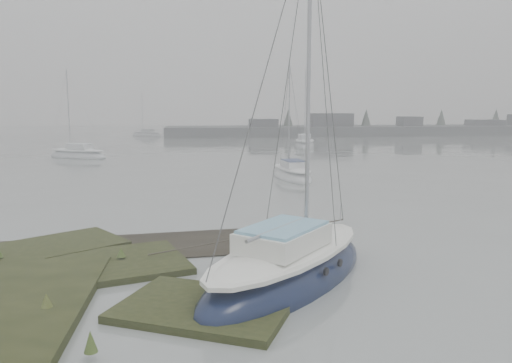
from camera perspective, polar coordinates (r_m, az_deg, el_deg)
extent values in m
plane|color=gray|center=(40.78, -7.33, 2.48)|extent=(160.00, 160.00, 0.00)
cube|color=#4C4F51|center=(77.03, 12.67, 5.63)|extent=(60.00, 8.00, 1.60)
cube|color=#424247|center=(72.26, 0.84, 6.29)|extent=(4.00, 3.00, 2.20)
cube|color=#424247|center=(74.24, 8.56, 6.56)|extent=(6.00, 3.00, 3.00)
cube|color=#424247|center=(78.28, 17.11, 6.20)|extent=(3.00, 3.00, 2.50)
cube|color=#424247|center=(83.85, 24.66, 5.76)|extent=(5.00, 3.00, 2.00)
cone|color=#384238|center=(74.83, 3.69, 6.96)|extent=(2.00, 2.00, 3.50)
cone|color=#384238|center=(77.92, 12.47, 6.84)|extent=(2.00, 2.00, 3.50)
cone|color=#384238|center=(82.64, 20.40, 6.60)|extent=(2.00, 2.00, 3.50)
cone|color=#384238|center=(87.11, 25.71, 6.36)|extent=(2.00, 2.00, 3.50)
ellipsoid|color=black|center=(12.48, 3.79, -10.91)|extent=(6.08, 6.60, 1.64)
ellipsoid|color=silver|center=(12.27, 3.82, -8.02)|extent=(5.17, 5.65, 0.46)
cube|color=silver|center=(11.92, 3.15, -6.49)|extent=(2.61, 2.71, 0.48)
cube|color=#70A4C0|center=(11.85, 3.16, -5.22)|extent=(2.41, 2.50, 0.08)
cylinder|color=#939399|center=(12.55, 6.03, 11.75)|extent=(0.11, 0.11, 7.73)
cylinder|color=#939399|center=(11.69, 2.68, -5.41)|extent=(1.82, 2.12, 0.09)
ellipsoid|color=silver|center=(29.98, 4.13, 0.52)|extent=(2.33, 5.34, 1.25)
ellipsoid|color=silver|center=(29.91, 4.15, 1.47)|extent=(1.91, 4.64, 0.35)
cube|color=silver|center=(29.67, 4.28, 2.02)|extent=(1.32, 1.90, 0.37)
cube|color=#14214E|center=(29.65, 4.29, 2.41)|extent=(1.23, 1.74, 0.06)
cylinder|color=#939399|center=(30.32, 3.82, 7.66)|extent=(0.08, 0.08, 5.90)
cylinder|color=#939399|center=(29.51, 4.38, 2.38)|extent=(0.33, 2.06, 0.07)
ellipsoid|color=silver|center=(44.40, -19.69, 2.67)|extent=(5.77, 4.31, 1.36)
ellipsoid|color=white|center=(44.35, -19.73, 3.36)|extent=(4.97, 3.64, 0.38)
cube|color=white|center=(44.17, -19.52, 3.79)|extent=(2.25, 1.97, 0.40)
cube|color=silver|center=(44.15, -19.53, 4.08)|extent=(2.07, 1.83, 0.06)
cylinder|color=#939399|center=(44.68, -20.65, 7.81)|extent=(0.09, 0.09, 6.38)
cylinder|color=#939399|center=(44.04, -19.38, 4.08)|extent=(1.99, 1.14, 0.07)
ellipsoid|color=#B0B4B9|center=(53.18, 5.55, 4.04)|extent=(3.39, 6.60, 1.53)
ellipsoid|color=silver|center=(53.13, 5.56, 4.69)|extent=(2.81, 5.72, 0.43)
cube|color=silver|center=(52.84, 5.57, 5.08)|extent=(1.79, 2.40, 0.45)
cube|color=silver|center=(52.83, 5.57, 5.36)|extent=(1.66, 2.21, 0.07)
cylinder|color=#939399|center=(53.83, 5.63, 8.91)|extent=(0.10, 0.10, 7.20)
cylinder|color=#939399|center=(52.65, 5.57, 5.35)|extent=(0.63, 2.48, 0.08)
ellipsoid|color=silver|center=(74.99, -12.38, 5.17)|extent=(5.04, 3.80, 1.19)
ellipsoid|color=silver|center=(74.97, -12.39, 5.53)|extent=(4.33, 3.21, 0.33)
cube|color=silver|center=(74.83, -12.27, 5.75)|extent=(1.97, 1.74, 0.35)
cube|color=silver|center=(74.82, -12.27, 5.90)|extent=(1.82, 1.61, 0.06)
cylinder|color=#939399|center=(75.24, -12.86, 7.84)|extent=(0.08, 0.08, 5.58)
cylinder|color=#939399|center=(74.74, -12.18, 5.90)|extent=(1.73, 1.02, 0.06)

